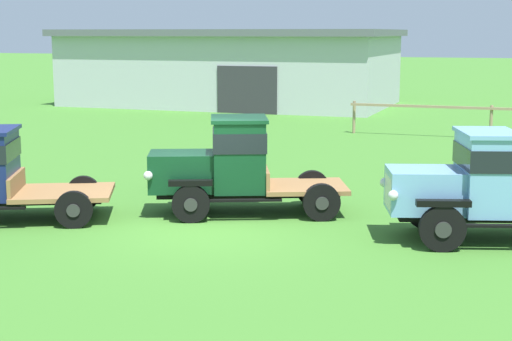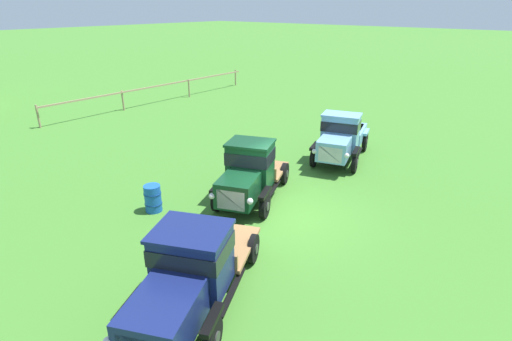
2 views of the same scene
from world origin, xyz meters
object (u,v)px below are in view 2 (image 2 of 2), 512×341
(vintage_truck_foreground_near, at_px, (188,273))
(vintage_truck_second_in_line, at_px, (249,173))
(vintage_truck_midrow_center, at_px, (341,137))
(oil_drum_beside_row, at_px, (153,198))

(vintage_truck_foreground_near, bearing_deg, vintage_truck_second_in_line, 26.90)
(vintage_truck_midrow_center, height_order, oil_drum_beside_row, vintage_truck_midrow_center)
(vintage_truck_second_in_line, distance_m, oil_drum_beside_row, 3.36)
(vintage_truck_foreground_near, height_order, vintage_truck_midrow_center, vintage_truck_midrow_center)
(vintage_truck_midrow_center, bearing_deg, vintage_truck_foreground_near, -168.90)
(vintage_truck_foreground_near, distance_m, vintage_truck_midrow_center, 11.04)
(vintage_truck_midrow_center, xyz_separation_m, oil_drum_beside_row, (-8.36, 2.50, -0.61))
(vintage_truck_second_in_line, relative_size, vintage_truck_midrow_center, 0.97)
(vintage_truck_foreground_near, bearing_deg, vintage_truck_midrow_center, 11.10)
(vintage_truck_second_in_line, relative_size, oil_drum_beside_row, 5.06)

